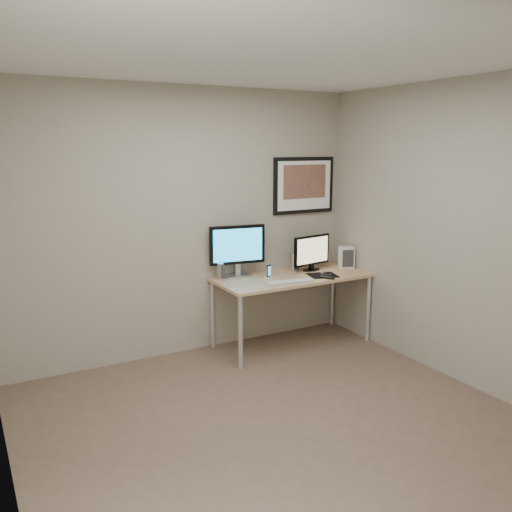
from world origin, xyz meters
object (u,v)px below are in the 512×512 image
object	(u,v)px
desk	(292,282)
speaker_left	(221,271)
monitor_tv	(312,252)
keyboard	(289,282)
framed_art	(304,185)
monitor_large	(237,249)
phone_dock	(269,272)
fan_unit	(346,257)
speaker_right	(294,262)

from	to	relation	value
desk	speaker_left	size ratio (longest dim) A/B	9.78
monitor_tv	keyboard	bearing A→B (deg)	-155.68
framed_art	monitor_large	world-z (taller)	framed_art
speaker_left	monitor_large	bearing A→B (deg)	-10.66
desk	framed_art	world-z (taller)	framed_art
desk	monitor_large	world-z (taller)	monitor_large
monitor_tv	speaker_left	bearing A→B (deg)	164.04
phone_dock	fan_unit	world-z (taller)	fan_unit
framed_art	speaker_left	size ratio (longest dim) A/B	4.58
speaker_left	keyboard	bearing A→B (deg)	-56.53
monitor_large	phone_dock	size ratio (longest dim) A/B	4.16
monitor_tv	keyboard	xyz separation A→B (m)	(-0.48, -0.32, -0.19)
framed_art	speaker_right	xyz separation A→B (m)	(-0.21, -0.15, -0.79)
monitor_tv	speaker_right	bearing A→B (deg)	146.43
framed_art	fan_unit	bearing A→B (deg)	-40.60
monitor_tv	fan_unit	size ratio (longest dim) A/B	2.03
monitor_large	speaker_left	size ratio (longest dim) A/B	3.52
monitor_large	monitor_tv	bearing A→B (deg)	-1.40
framed_art	phone_dock	world-z (taller)	framed_art
monitor_large	keyboard	xyz separation A→B (m)	(0.33, -0.46, -0.28)
framed_art	monitor_tv	distance (m)	0.73
speaker_right	keyboard	size ratio (longest dim) A/B	0.42
desk	keyboard	distance (m)	0.29
speaker_left	fan_unit	distance (m)	1.43
desk	fan_unit	world-z (taller)	fan_unit
keyboard	fan_unit	bearing A→B (deg)	24.48
phone_dock	keyboard	world-z (taller)	phone_dock
monitor_large	speaker_right	bearing A→B (deg)	2.81
speaker_right	fan_unit	xyz separation A→B (m)	(0.57, -0.16, 0.02)
speaker_left	phone_dock	xyz separation A→B (m)	(0.44, -0.20, -0.01)
speaker_right	desk	bearing A→B (deg)	-135.06
monitor_tv	phone_dock	xyz separation A→B (m)	(-0.57, -0.08, -0.13)
speaker_left	speaker_right	world-z (taller)	speaker_right
keyboard	desk	bearing A→B (deg)	61.11
monitor_large	speaker_left	xyz separation A→B (m)	(-0.20, -0.02, -0.21)
desk	framed_art	distance (m)	1.07
speaker_right	monitor_large	bearing A→B (deg)	166.89
desk	speaker_right	size ratio (longest dim) A/B	8.14
desk	keyboard	size ratio (longest dim) A/B	3.39
framed_art	keyboard	distance (m)	1.16
speaker_right	phone_dock	size ratio (longest dim) A/B	1.42
desk	phone_dock	xyz separation A→B (m)	(-0.26, 0.03, 0.14)
fan_unit	framed_art	bearing A→B (deg)	159.68
desk	monitor_tv	world-z (taller)	monitor_tv
monitor_large	monitor_tv	world-z (taller)	monitor_large
speaker_right	keyboard	xyz separation A→B (m)	(-0.31, -0.40, -0.09)
framed_art	speaker_left	xyz separation A→B (m)	(-1.05, -0.11, -0.81)
monitor_large	fan_unit	distance (m)	1.25
monitor_tv	phone_dock	world-z (taller)	monitor_tv
monitor_tv	speaker_left	distance (m)	1.03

